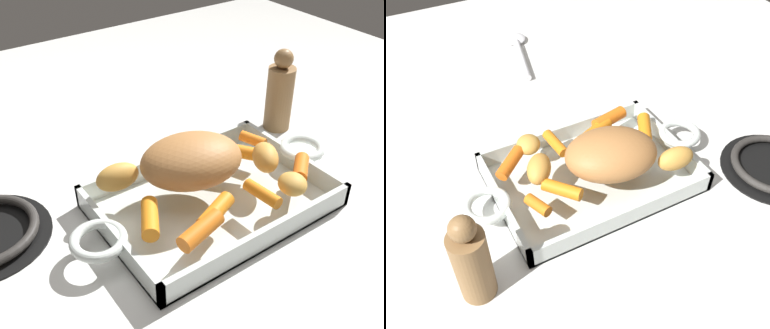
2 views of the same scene
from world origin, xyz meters
TOP-DOWN VIEW (x-y plane):
  - ground_plane at (0.00, 0.00)m, footprint 1.61×1.61m
  - roasting_dish at (0.00, 0.00)m, footprint 0.44×0.23m
  - pork_roast at (-0.02, 0.03)m, footprint 0.17×0.15m
  - baby_carrot_southeast at (0.12, -0.05)m, footprint 0.06×0.06m
  - baby_carrot_northeast at (0.12, 0.05)m, footprint 0.03×0.05m
  - baby_carrot_center_right at (-0.08, -0.08)m, footprint 0.07×0.04m
  - baby_carrot_short at (-0.04, -0.06)m, footprint 0.07×0.05m
  - baby_carrot_long at (0.07, 0.04)m, footprint 0.06×0.06m
  - baby_carrot_southwest at (0.04, -0.06)m, footprint 0.02×0.06m
  - baby_carrot_northwest at (-0.12, -0.02)m, footprint 0.05×0.07m
  - potato_golden_small at (-0.12, 0.07)m, footprint 0.07×0.04m
  - potato_whole at (0.08, -0.08)m, footprint 0.06×0.06m
  - potato_near_roast at (0.09, -0.01)m, footprint 0.07×0.07m
  - serving_spoon at (-0.05, -0.46)m, footprint 0.08×0.22m
  - pepper_mill at (0.24, 0.11)m, footprint 0.05×0.05m

SIDE VIEW (x-z plane):
  - ground_plane at x=0.00m, z-range 0.00..0.00m
  - serving_spoon at x=-0.05m, z-range 0.00..0.02m
  - roasting_dish at x=0.00m, z-range -0.01..0.03m
  - baby_carrot_northeast at x=0.12m, z-range 0.04..0.06m
  - baby_carrot_southwest at x=0.04m, z-range 0.04..0.06m
  - baby_carrot_long at x=0.07m, z-range 0.04..0.06m
  - baby_carrot_southeast at x=0.12m, z-range 0.04..0.06m
  - baby_carrot_short at x=-0.04m, z-range 0.04..0.06m
  - baby_carrot_northwest at x=-0.12m, z-range 0.04..0.06m
  - baby_carrot_center_right at x=-0.08m, z-range 0.04..0.06m
  - potato_whole at x=0.08m, z-range 0.04..0.07m
  - potato_near_roast at x=0.09m, z-range 0.04..0.08m
  - potato_golden_small at x=-0.12m, z-range 0.04..0.08m
  - pepper_mill at x=0.24m, z-range -0.01..0.15m
  - pork_roast at x=-0.02m, z-range 0.04..0.11m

